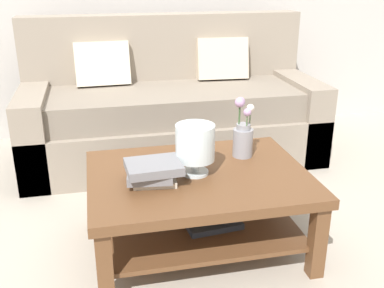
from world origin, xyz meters
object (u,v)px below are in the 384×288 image
coffee_table (199,194)px  flower_pitcher (243,135)px  glass_hurricane_vase (195,144)px  couch (171,111)px  book_stack_main (152,172)px

coffee_table → flower_pitcher: (0.28, 0.17, 0.24)m
coffee_table → glass_hurricane_vase: size_ratio=4.28×
couch → coffee_table: (-0.08, -1.29, -0.05)m
coffee_table → flower_pitcher: 0.41m
flower_pitcher → couch: bearing=100.0°
book_stack_main → glass_hurricane_vase: glass_hurricane_vase is taller
book_stack_main → couch: bearing=76.4°
glass_hurricane_vase → flower_pitcher: bearing=29.2°
glass_hurricane_vase → flower_pitcher: 0.35m
coffee_table → glass_hurricane_vase: 0.28m
coffee_table → glass_hurricane_vase: glass_hurricane_vase is taller
coffee_table → book_stack_main: size_ratio=4.10×
flower_pitcher → coffee_table: bearing=-149.1°
couch → glass_hurricane_vase: 1.31m
couch → flower_pitcher: size_ratio=6.64×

